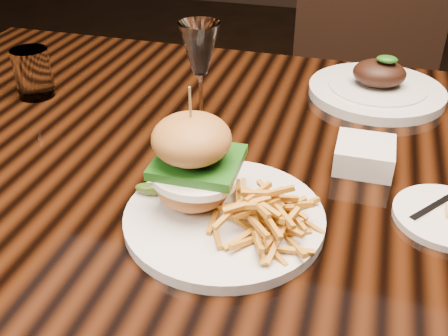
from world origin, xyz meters
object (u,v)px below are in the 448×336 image
(dining_table, at_px, (284,203))
(far_dish, at_px, (377,88))
(chair_far, at_px, (366,78))
(wine_glass, at_px, (200,52))
(burger_plate, at_px, (219,192))

(dining_table, bearing_deg, far_dish, 67.44)
(chair_far, bearing_deg, wine_glass, -113.78)
(dining_table, xyz_separation_m, burger_plate, (-0.06, -0.16, 0.12))
(burger_plate, distance_m, far_dish, 0.48)
(dining_table, distance_m, wine_glass, 0.27)
(chair_far, bearing_deg, dining_table, -102.27)
(wine_glass, height_order, far_dish, wine_glass)
(far_dish, height_order, chair_far, chair_far)
(dining_table, bearing_deg, burger_plate, -109.85)
(wine_glass, bearing_deg, dining_table, -25.80)
(burger_plate, relative_size, wine_glass, 1.44)
(far_dish, relative_size, chair_far, 0.27)
(wine_glass, bearing_deg, far_dish, 36.15)
(dining_table, relative_size, far_dish, 6.33)
(burger_plate, height_order, wine_glass, same)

